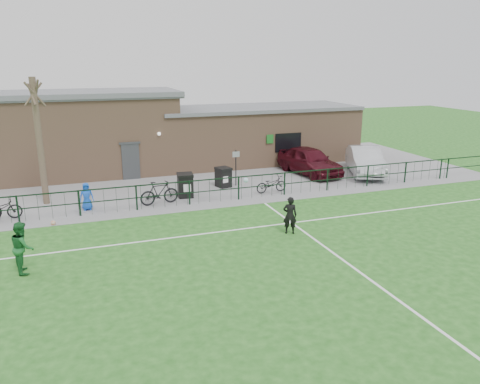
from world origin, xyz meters
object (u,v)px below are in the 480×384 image
object	(u,v)px
spectator_child	(87,196)
outfield_player	(23,247)
car_maroon	(309,161)
car_silver	(365,161)
bare_tree	(40,143)
bicycle_d	(159,193)
ball_ground	(53,223)
wheelie_bin_left	(185,186)
bicycle_e	(271,184)
wheelie_bin_right	(223,178)
sign_post	(236,168)

from	to	relation	value
spectator_child	outfield_player	distance (m)	6.53
outfield_player	car_maroon	bearing A→B (deg)	-66.93
car_silver	spectator_child	world-z (taller)	car_silver
bare_tree	car_silver	bearing A→B (deg)	0.01
bicycle_d	ball_ground	size ratio (longest dim) A/B	9.18
car_maroon	outfield_player	bearing A→B (deg)	-157.96
ball_ground	outfield_player	bearing A→B (deg)	-99.43
wheelie_bin_left	ball_ground	size ratio (longest dim) A/B	5.41
bare_tree	bicycle_e	xyz separation A→B (m)	(11.04, -1.86, -2.54)
bare_tree	bicycle_e	distance (m)	11.48
wheelie_bin_right	bicycle_d	world-z (taller)	bicycle_d
sign_post	spectator_child	xyz separation A→B (m)	(-7.92, -1.78, -0.36)
wheelie_bin_left	spectator_child	world-z (taller)	spectator_child
wheelie_bin_right	car_silver	world-z (taller)	car_silver
sign_post	ball_ground	bearing A→B (deg)	-159.84
wheelie_bin_left	spectator_child	size ratio (longest dim) A/B	0.87
wheelie_bin_left	ball_ground	bearing A→B (deg)	-153.64
bare_tree	car_maroon	bearing A→B (deg)	4.37
car_silver	spectator_child	bearing A→B (deg)	-149.93
wheelie_bin_left	car_silver	xyz separation A→B (m)	(11.40, 1.13, 0.26)
bare_tree	bicycle_d	world-z (taller)	bare_tree
bicycle_d	bicycle_e	world-z (taller)	bicycle_d
wheelie_bin_left	car_maroon	world-z (taller)	car_maroon
sign_post	ball_ground	size ratio (longest dim) A/B	9.69
wheelie_bin_right	spectator_child	distance (m)	7.39
bicycle_d	sign_post	bearing A→B (deg)	-74.00
car_maroon	car_silver	world-z (taller)	car_maroon
sign_post	bicycle_e	distance (m)	2.39
bare_tree	wheelie_bin_right	bearing A→B (deg)	0.27
car_maroon	bare_tree	bearing A→B (deg)	175.82
wheelie_bin_right	sign_post	bearing A→B (deg)	-13.47
bare_tree	car_silver	distance (m)	18.15
wheelie_bin_right	outfield_player	xyz separation A→B (m)	(-9.38, -7.90, 0.35)
bicycle_d	bicycle_e	size ratio (longest dim) A/B	1.12
wheelie_bin_left	bicycle_d	bearing A→B (deg)	-143.64
bare_tree	ball_ground	world-z (taller)	bare_tree
bicycle_e	sign_post	bearing A→B (deg)	30.92
wheelie_bin_right	outfield_player	distance (m)	12.27
sign_post	car_silver	xyz separation A→B (m)	(8.27, -0.06, -0.18)
car_maroon	bicycle_d	world-z (taller)	car_maroon
bare_tree	outfield_player	size ratio (longest dim) A/B	3.47
wheelie_bin_right	car_silver	distance (m)	9.01
bicycle_d	ball_ground	bearing A→B (deg)	98.59
car_silver	bicycle_d	size ratio (longest dim) A/B	2.63
bare_tree	sign_post	size ratio (longest dim) A/B	3.00
car_maroon	ball_ground	xyz separation A→B (m)	(-14.46, -4.51, -0.75)
bicycle_e	outfield_player	xyz separation A→B (m)	(-11.40, -5.99, 0.40)
bare_tree	bicycle_e	bearing A→B (deg)	-9.57
bare_tree	wheelie_bin_right	size ratio (longest dim) A/B	6.02
wheelie_bin_right	bicycle_e	xyz separation A→B (m)	(2.02, -1.90, -0.06)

